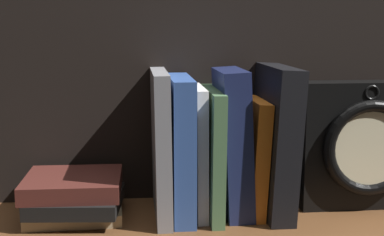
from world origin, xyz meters
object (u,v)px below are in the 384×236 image
object	(u,v)px
book_gray_chess	(161,144)
book_navy_bierce	(233,142)
book_green_romantic	(212,152)
book_stack_side	(74,196)
book_black_skeptic	(275,140)
book_blue_modern	(181,147)
book_white_catcher	(199,151)
framed_clock	(364,145)
book_orange_pandolfini	(254,156)

from	to	relation	value
book_gray_chess	book_navy_bierce	size ratio (longest dim) A/B	0.99
book_green_romantic	book_stack_side	world-z (taller)	book_green_romantic
book_gray_chess	book_black_skeptic	bearing A→B (deg)	0.00
book_blue_modern	book_stack_side	size ratio (longest dim) A/B	1.43
book_blue_modern	book_white_catcher	size ratio (longest dim) A/B	1.08
book_blue_modern	framed_clock	world-z (taller)	book_blue_modern
book_navy_bierce	book_black_skeptic	world-z (taller)	book_black_skeptic
book_green_romantic	book_navy_bierce	size ratio (longest dim) A/B	0.87
framed_clock	book_gray_chess	bearing A→B (deg)	-179.78
book_blue_modern	book_navy_bierce	distance (cm)	8.11
book_black_skeptic	framed_clock	distance (cm)	14.68
framed_clock	book_orange_pandolfini	bearing A→B (deg)	-179.60
book_green_romantic	book_white_catcher	bearing A→B (deg)	180.00
book_orange_pandolfini	framed_clock	xyz separation A→B (cm)	(17.94, 0.12, 1.31)
book_stack_side	framed_clock	bearing A→B (deg)	0.69
book_gray_chess	book_blue_modern	distance (cm)	3.10
framed_clock	book_stack_side	xyz separation A→B (cm)	(-45.76, -0.55, -6.78)
framed_clock	book_navy_bierce	bearing A→B (deg)	-179.67
book_white_catcher	book_black_skeptic	size ratio (longest dim) A/B	0.87
book_blue_modern	book_stack_side	xyz separation A→B (cm)	(-16.33, -0.43, -7.27)
book_orange_pandolfini	book_black_skeptic	xyz separation A→B (cm)	(3.31, -0.00, 2.56)
book_white_catcher	framed_clock	size ratio (longest dim) A/B	0.98
book_black_skeptic	book_stack_side	xyz separation A→B (cm)	(-31.13, -0.43, -8.03)
book_white_catcher	book_orange_pandolfini	bearing A→B (deg)	0.00
book_black_skeptic	framed_clock	size ratio (longest dim) A/B	1.13
book_gray_chess	book_navy_bierce	xyz separation A→B (cm)	(11.16, 0.00, 0.07)
book_blue_modern	book_gray_chess	bearing A→B (deg)	180.00
book_green_romantic	book_stack_side	bearing A→B (deg)	-178.84
book_orange_pandolfini	book_stack_side	xyz separation A→B (cm)	(-27.82, -0.43, -5.47)
book_navy_bierce	framed_clock	xyz separation A→B (cm)	(21.33, 0.12, -1.03)
book_gray_chess	book_white_catcher	distance (cm)	5.94
book_white_catcher	framed_clock	world-z (taller)	framed_clock
framed_clock	book_stack_side	world-z (taller)	framed_clock
book_gray_chess	framed_clock	bearing A→B (deg)	0.22
book_green_romantic	book_gray_chess	bearing A→B (deg)	180.00
book_navy_bierce	book_orange_pandolfini	xyz separation A→B (cm)	(3.39, 0.00, -2.34)
book_stack_side	book_orange_pandolfini	bearing A→B (deg)	0.88
book_orange_pandolfini	framed_clock	distance (cm)	17.99
book_white_catcher	book_black_skeptic	bearing A→B (deg)	0.00
book_black_skeptic	book_stack_side	size ratio (longest dim) A/B	1.53
book_gray_chess	book_black_skeptic	xyz separation A→B (cm)	(17.86, 0.00, 0.29)
book_white_catcher	book_green_romantic	world-z (taller)	book_white_catcher
book_blue_modern	framed_clock	distance (cm)	29.43
book_navy_bierce	framed_clock	bearing A→B (deg)	0.33
book_blue_modern	book_black_skeptic	distance (cm)	14.81
book_white_catcher	book_black_skeptic	world-z (taller)	book_black_skeptic
book_white_catcher	framed_clock	xyz separation A→B (cm)	(26.68, 0.12, 0.26)
book_gray_chess	book_white_catcher	xyz separation A→B (cm)	(5.81, 0.00, -1.22)
book_green_romantic	book_stack_side	distance (cm)	22.09
book_blue_modern	book_orange_pandolfini	xyz separation A→B (cm)	(11.48, 0.00, -1.81)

